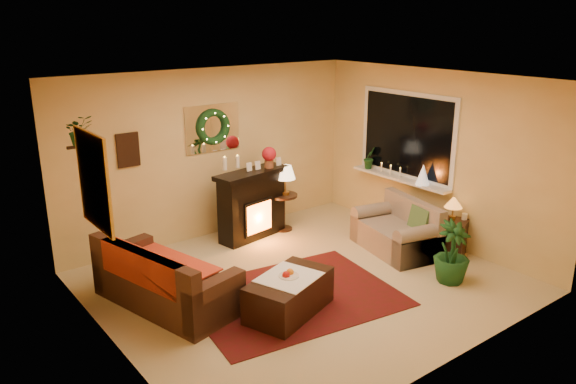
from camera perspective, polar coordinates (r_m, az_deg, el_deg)
floor at (r=7.42m, az=1.67°, el=-9.16°), size 5.00×5.00×0.00m
ceiling at (r=6.67m, az=1.87°, el=11.24°), size 5.00×5.00×0.00m
wall_back at (r=8.73m, az=-7.63°, el=3.90°), size 5.00×5.00×0.00m
wall_front at (r=5.48m, az=16.85°, el=-4.96°), size 5.00×5.00×0.00m
wall_left at (r=5.77m, az=-17.92°, el=-3.93°), size 4.50×4.50×0.00m
wall_right at (r=8.68m, az=14.69°, el=3.40°), size 4.50×4.50×0.00m
area_rug at (r=7.05m, az=0.52°, el=-10.58°), size 2.72×2.20×0.01m
sofa at (r=6.87m, az=-12.30°, el=-7.85°), size 1.22×1.98×0.79m
red_throw at (r=6.97m, az=-12.91°, el=-7.30°), size 0.82×1.34×0.02m
fireplace at (r=8.69m, az=-3.70°, el=-1.19°), size 1.14×0.53×1.01m
poinsettia at (r=8.62m, az=-1.93°, el=3.88°), size 0.22×0.22×0.22m
mantel_candle_a at (r=8.25m, az=-6.45°, el=2.88°), size 0.06×0.06×0.19m
mantel_candle_b at (r=8.35m, az=-5.15°, el=3.09°), size 0.06×0.06×0.18m
mantel_mirror at (r=8.63m, az=-7.67°, el=6.46°), size 0.92×0.02×0.72m
wreath at (r=8.59m, az=-7.54°, el=6.55°), size 0.55×0.11×0.55m
wall_art at (r=8.09m, az=-15.94°, el=4.13°), size 0.32×0.03×0.48m
gold_mirror at (r=5.91m, az=-19.14°, el=1.06°), size 0.03×0.84×1.00m
hanging_plant at (r=6.59m, az=-20.32°, el=4.54°), size 0.33×0.28×0.36m
loveseat at (r=8.36m, az=10.91°, el=-3.18°), size 1.01×1.43×0.75m
window_frame at (r=8.95m, az=11.99°, el=5.65°), size 0.03×1.86×1.36m
window_glass at (r=8.94m, az=11.92°, el=5.64°), size 0.02×1.70×1.22m
window_sill at (r=9.03m, az=11.28°, el=1.36°), size 0.22×1.86×0.04m
mini_tree at (r=8.68m, az=13.55°, el=1.72°), size 0.21×0.21×0.32m
sill_plant at (r=9.42m, az=8.28°, el=3.53°), size 0.26×0.21×0.48m
side_table_round at (r=9.04m, az=-0.51°, el=-1.91°), size 0.57×0.57×0.60m
lamp_cream at (r=8.86m, az=-0.28°, el=1.46°), size 0.32×0.32×0.49m
end_table_square at (r=8.48m, az=16.15°, el=-4.37°), size 0.56×0.56×0.52m
lamp_tiffany at (r=8.34m, az=16.45°, el=-1.28°), size 0.26×0.26×0.38m
coffee_table at (r=6.62m, az=0.10°, el=-10.58°), size 1.22×0.92×0.45m
fruit_bowl at (r=6.52m, az=0.09°, el=-8.66°), size 0.24×0.24×0.05m
floor_palm at (r=7.55m, az=16.35°, el=-5.63°), size 1.49×1.49×2.45m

